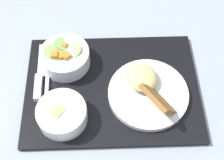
# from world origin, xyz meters

# --- Properties ---
(ground_plane) EXTENTS (4.00, 4.00, 0.00)m
(ground_plane) POSITION_xyz_m (0.00, 0.00, 0.00)
(ground_plane) COLOR #99A3AD
(serving_tray) EXTENTS (0.45, 0.34, 0.01)m
(serving_tray) POSITION_xyz_m (0.00, 0.00, 0.01)
(serving_tray) COLOR black
(serving_tray) RESTS_ON ground_plane
(bowl_salad) EXTENTS (0.13, 0.13, 0.06)m
(bowl_salad) POSITION_xyz_m (-0.11, 0.08, 0.04)
(bowl_salad) COLOR white
(bowl_salad) RESTS_ON serving_tray
(bowl_soup) EXTENTS (0.12, 0.12, 0.05)m
(bowl_soup) POSITION_xyz_m (-0.12, -0.08, 0.04)
(bowl_soup) COLOR white
(bowl_soup) RESTS_ON serving_tray
(plate_main) EXTENTS (0.20, 0.20, 0.08)m
(plate_main) POSITION_xyz_m (0.08, -0.03, 0.03)
(plate_main) COLOR white
(plate_main) RESTS_ON serving_tray
(knife) EXTENTS (0.02, 0.18, 0.02)m
(knife) POSITION_xyz_m (-0.18, 0.02, 0.02)
(knife) COLOR silver
(knife) RESTS_ON serving_tray
(spoon) EXTENTS (0.04, 0.15, 0.01)m
(spoon) POSITION_xyz_m (-0.16, 0.04, 0.02)
(spoon) COLOR silver
(spoon) RESTS_ON serving_tray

